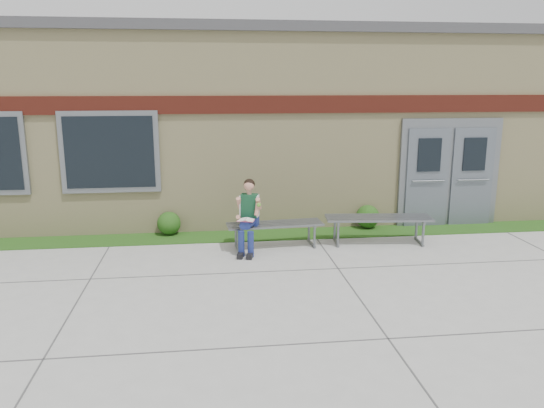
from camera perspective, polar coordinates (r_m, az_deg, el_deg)
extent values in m
plane|color=#9E9E99|center=(8.31, 1.19, -8.42)|extent=(80.00, 80.00, 0.00)
cube|color=#264512|center=(10.75, -0.78, -3.36)|extent=(16.00, 0.80, 0.02)
cube|color=beige|center=(13.74, -2.37, 8.64)|extent=(16.00, 6.00, 4.00)
cube|color=#3F3F42|center=(13.75, -2.45, 17.40)|extent=(16.20, 6.20, 0.20)
cube|color=maroon|center=(10.70, -1.04, 10.65)|extent=(16.00, 0.06, 0.35)
cube|color=slate|center=(10.87, -17.03, 5.36)|extent=(1.90, 0.08, 1.60)
cube|color=black|center=(10.83, -17.06, 5.33)|extent=(1.70, 0.04, 1.40)
cube|color=slate|center=(11.94, 18.49, 3.22)|extent=(2.20, 0.08, 2.30)
cube|color=#545C65|center=(11.70, 16.35, 2.68)|extent=(0.92, 0.06, 2.10)
cube|color=#545C65|center=(12.13, 20.70, 2.72)|extent=(0.92, 0.06, 2.10)
cube|color=slate|center=(9.90, 0.32, -2.17)|extent=(1.82, 0.63, 0.03)
cube|color=slate|center=(9.90, -3.79, -3.66)|extent=(0.08, 0.50, 0.41)
cube|color=slate|center=(10.08, 4.36, -3.37)|extent=(0.08, 0.50, 0.41)
cube|color=slate|center=(10.32, 11.40, -1.47)|extent=(2.06, 0.77, 0.04)
cube|color=slate|center=(10.17, 7.02, -3.12)|extent=(0.11, 0.56, 0.46)
cube|color=slate|center=(10.67, 15.45, -2.74)|extent=(0.11, 0.56, 0.46)
cube|color=navy|center=(9.78, -2.41, -1.81)|extent=(0.37, 0.30, 0.15)
cube|color=#0F3A1B|center=(9.69, -2.45, -0.18)|extent=(0.34, 0.26, 0.43)
sphere|color=tan|center=(9.60, -2.48, 1.99)|extent=(0.24, 0.24, 0.20)
sphere|color=black|center=(9.62, -2.46, 2.12)|extent=(0.25, 0.25, 0.21)
cylinder|color=navy|center=(9.56, -3.18, -2.05)|extent=(0.24, 0.42, 0.14)
cylinder|color=navy|center=(9.53, -2.19, -2.09)|extent=(0.24, 0.42, 0.14)
cylinder|color=navy|center=(9.43, -3.32, -4.30)|extent=(0.11, 0.11, 0.47)
cylinder|color=navy|center=(9.40, -2.31, -4.35)|extent=(0.11, 0.11, 0.47)
cube|color=black|center=(9.43, -3.39, -5.51)|extent=(0.16, 0.26, 0.09)
cube|color=black|center=(9.40, -2.37, -5.56)|extent=(0.16, 0.26, 0.09)
cylinder|color=tan|center=(9.66, -3.55, 0.11)|extent=(0.14, 0.22, 0.25)
cylinder|color=tan|center=(9.59, -1.47, 0.04)|extent=(0.14, 0.22, 0.25)
cube|color=white|center=(9.41, -2.82, -1.69)|extent=(0.34, 0.28, 0.01)
cube|color=#C84B70|center=(9.41, -2.82, -1.76)|extent=(0.34, 0.29, 0.01)
sphere|color=#5FA82D|center=(9.46, -1.44, -0.08)|extent=(0.08, 0.08, 0.08)
sphere|color=#264512|center=(10.90, -11.02, -2.05)|extent=(0.47, 0.47, 0.47)
sphere|color=#264512|center=(11.36, 10.25, -1.34)|extent=(0.49, 0.49, 0.49)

